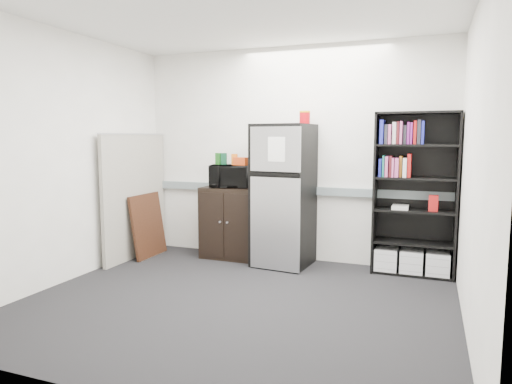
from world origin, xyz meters
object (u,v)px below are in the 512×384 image
at_px(cubicle_partition, 135,196).
at_px(refrigerator, 283,195).
at_px(cabinet, 232,222).
at_px(microwave, 231,176).
at_px(bookshelf, 415,196).

bearing_deg(cubicle_partition, refrigerator, 10.08).
bearing_deg(cabinet, cubicle_partition, -160.45).
height_order(cabinet, microwave, microwave).
bearing_deg(microwave, bookshelf, -14.69).
xyz_separation_m(cabinet, microwave, (0.00, -0.02, 0.61)).
bearing_deg(cubicle_partition, bookshelf, 8.06).
relative_size(cabinet, refrigerator, 0.54).
xyz_separation_m(cabinet, refrigerator, (0.73, -0.08, 0.40)).
xyz_separation_m(bookshelf, cabinet, (-2.24, -0.06, -0.45)).
distance_m(bookshelf, microwave, 2.25).
height_order(cubicle_partition, refrigerator, refrigerator).
xyz_separation_m(cubicle_partition, refrigerator, (1.92, 0.34, 0.05)).
height_order(bookshelf, microwave, bookshelf).
xyz_separation_m(cubicle_partition, microwave, (1.19, 0.40, 0.26)).
distance_m(cabinet, refrigerator, 0.84).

